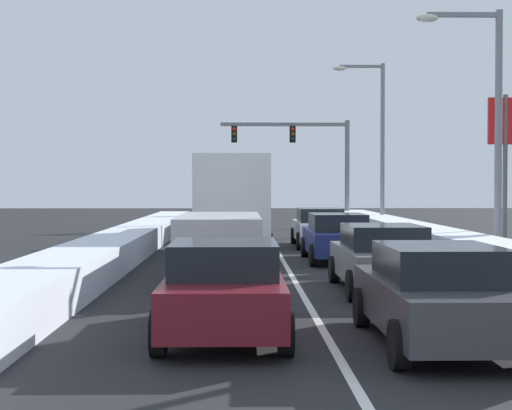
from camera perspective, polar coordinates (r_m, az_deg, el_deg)
The scene contains 15 objects.
ground_plane at distance 21.52m, azimuth 2.48°, elevation -4.94°, with size 120.00×120.00×0.00m, color black.
lane_stripe_between_right_lane_and_center_lane at distance 25.44m, azimuth 1.91°, elevation -3.94°, with size 0.14×43.41×0.01m, color silver.
snow_bank_right_shoulder at distance 26.23m, azimuth 13.56°, elevation -2.83°, with size 1.68×43.41×0.91m, color silver.
snow_bank_left_shoulder at distance 25.67m, azimuth -10.01°, elevation -3.00°, with size 1.74×43.41×0.82m, color silver.
sedan_charcoal_right_lane_nearest at distance 11.92m, azimuth 13.25°, elevation -6.45°, with size 2.00×4.50×1.51m.
sedan_gray_right_lane_second at distance 17.68m, azimuth 9.27°, elevation -3.86°, with size 2.00×4.50×1.51m.
sedan_navy_right_lane_third at distance 24.47m, azimuth 6.00°, elevation -2.38°, with size 2.00×4.50×1.51m.
sedan_white_right_lane_fourth at distance 30.28m, azimuth 4.69°, elevation -1.64°, with size 2.00×4.50×1.51m.
sedan_maroon_center_lane_nearest at distance 12.38m, azimuth -2.35°, elevation -6.12°, with size 2.00×4.50×1.51m.
suv_silver_center_lane_second at distance 18.91m, azimuth -2.70°, elevation -2.73°, with size 2.16×4.90×1.67m.
box_truck_center_lane_third at distance 26.40m, azimuth -1.73°, elevation 0.38°, with size 2.53×7.20×3.36m.
suv_green_center_lane_fourth at distance 35.19m, azimuth -2.12°, elevation -0.79°, with size 2.16×4.90×1.67m.
traffic_light_gantry at distance 45.23m, azimuth 3.81°, elevation 4.11°, with size 7.54×0.47×6.20m.
street_lamp_right_mid at distance 24.58m, azimuth 16.60°, elevation 6.63°, with size 2.66×0.36×7.70m.
street_lamp_right_far at distance 39.80m, azimuth 8.82°, elevation 5.33°, with size 2.66×0.36×8.57m.
Camera 1 is at (-1.37, -5.56, 2.39)m, focal length 54.28 mm.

